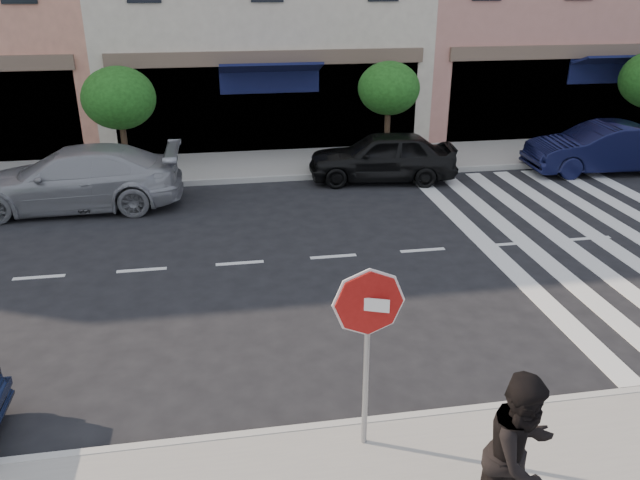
# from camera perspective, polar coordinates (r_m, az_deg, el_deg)

# --- Properties ---
(ground) EXTENTS (120.00, 120.00, 0.00)m
(ground) POSITION_cam_1_polar(r_m,az_deg,el_deg) (9.99, 5.57, -11.00)
(ground) COLOR black
(ground) RESTS_ON ground
(sidewalk_far) EXTENTS (60.00, 3.00, 0.15)m
(sidewalk_far) POSITION_cam_1_polar(r_m,az_deg,el_deg) (19.87, -2.56, 6.99)
(sidewalk_far) COLOR gray
(sidewalk_far) RESTS_ON ground
(street_tree_wb) EXTENTS (2.10, 2.10, 3.06)m
(street_tree_wb) POSITION_cam_1_polar(r_m,az_deg,el_deg) (19.23, -17.91, 12.22)
(street_tree_wb) COLOR #473323
(street_tree_wb) RESTS_ON sidewalk_far
(street_tree_c) EXTENTS (1.90, 1.90, 3.04)m
(street_tree_c) POSITION_cam_1_polar(r_m,az_deg,el_deg) (19.76, 6.31, 13.57)
(street_tree_c) COLOR #473323
(street_tree_c) RESTS_ON sidewalk_far
(stop_sign) EXTENTS (0.81, 0.34, 2.43)m
(stop_sign) POSITION_cam_1_polar(r_m,az_deg,el_deg) (7.24, 4.43, -7.33)
(stop_sign) COLOR gray
(stop_sign) RESTS_ON sidewalk_near
(walker) EXTENTS (1.18, 1.09, 1.93)m
(walker) POSITION_cam_1_polar(r_m,az_deg,el_deg) (6.93, 17.87, -18.38)
(walker) COLOR black
(walker) RESTS_ON sidewalk_near
(car_far_left) EXTENTS (5.44, 2.30, 1.57)m
(car_far_left) POSITION_cam_1_polar(r_m,az_deg,el_deg) (17.18, -21.54, 5.25)
(car_far_left) COLOR gray
(car_far_left) RESTS_ON ground
(car_far_mid) EXTENTS (4.44, 2.27, 1.45)m
(car_far_mid) POSITION_cam_1_polar(r_m,az_deg,el_deg) (18.35, 5.70, 7.64)
(car_far_mid) COLOR black
(car_far_mid) RESTS_ON ground
(car_far_right) EXTENTS (4.58, 1.80, 1.48)m
(car_far_right) POSITION_cam_1_polar(r_m,az_deg,el_deg) (20.91, 24.39, 7.67)
(car_far_right) COLOR black
(car_far_right) RESTS_ON ground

